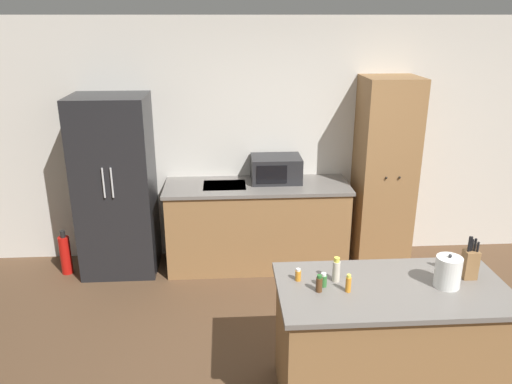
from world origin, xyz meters
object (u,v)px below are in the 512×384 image
Objects in this scene: pantry_cabinet at (384,173)px; spice_bottle_short_red at (336,270)px; refrigerator at (116,187)px; spice_bottle_pale_salt at (348,284)px; spice_bottle_amber_oil at (298,275)px; spice_bottle_tall_dark at (319,284)px; spice_bottle_green_herb at (323,280)px; fire_extinguisher at (66,254)px; knife_block at (470,263)px; kettle at (448,272)px; microwave at (276,169)px.

spice_bottle_short_red is (-0.95, -2.02, -0.03)m from pantry_cabinet.
refrigerator is 10.63× the size of spice_bottle_short_red.
spice_bottle_pale_salt is at bearing -48.03° from refrigerator.
spice_bottle_amber_oil is at bearing 174.92° from spice_bottle_short_red.
refrigerator is at bearing -179.21° from pantry_cabinet.
spice_bottle_tall_dark is 0.08m from spice_bottle_green_herb.
spice_bottle_pale_salt is (0.30, -0.17, 0.02)m from spice_bottle_amber_oil.
refrigerator reaches higher than spice_bottle_amber_oil.
spice_bottle_amber_oil is 0.18× the size of fire_extinguisher.
knife_block is at bearing -0.85° from spice_bottle_short_red.
refrigerator is 5.97× the size of knife_block.
spice_bottle_pale_salt is at bearing -177.64° from kettle.
spice_bottle_short_red is at bearing -37.93° from fire_extinguisher.
spice_bottle_short_red is at bearing -115.26° from pantry_cabinet.
spice_bottle_amber_oil is at bearing -40.70° from fire_extinguisher.
microwave is 2.40m from fire_extinguisher.
refrigerator is at bearing 8.23° from fire_extinguisher.
spice_bottle_amber_oil is 2.97m from fire_extinguisher.
kettle is (-0.23, -2.14, -0.01)m from pantry_cabinet.
spice_bottle_short_red is at bearing -46.80° from refrigerator.
microwave reaches higher than spice_bottle_amber_oil.
spice_bottle_short_red reaches higher than spice_bottle_amber_oil.
pantry_cabinet is (2.82, 0.04, 0.08)m from refrigerator.
spice_bottle_pale_salt is at bearing -171.51° from knife_block.
pantry_cabinet reaches higher than knife_block.
spice_bottle_short_red reaches higher than spice_bottle_green_herb.
kettle reaches higher than spice_bottle_short_red.
spice_bottle_amber_oil is at bearing -121.16° from pantry_cabinet.
spice_bottle_pale_salt reaches higher than spice_bottle_tall_dark.
kettle is at bearing -39.10° from refrigerator.
microwave reaches higher than fire_extinguisher.
refrigerator is 19.24× the size of spice_bottle_green_herb.
spice_bottle_amber_oil is at bearing 151.44° from spice_bottle_pale_salt.
knife_block is at bearing 2.94° from spice_bottle_green_herb.
refrigerator reaches higher than spice_bottle_short_red.
kettle is (0.97, -0.14, 0.06)m from spice_bottle_amber_oil.
spice_bottle_short_red reaches higher than spice_bottle_tall_dark.
spice_bottle_short_red is 1.98× the size of spice_bottle_amber_oil.
refrigerator is 2.53m from spice_bottle_amber_oil.
knife_block is 1.33× the size of kettle.
spice_bottle_tall_dark is 1.36× the size of spice_bottle_amber_oil.
microwave is 4.35× the size of spice_bottle_tall_dark.
microwave is 2.06m from spice_bottle_amber_oil.
pantry_cabinet is 6.46× the size of knife_block.
kettle is at bearing 2.36° from spice_bottle_pale_salt.
refrigerator reaches higher than spice_bottle_green_herb.
fire_extinguisher is (-3.39, -0.12, -0.79)m from pantry_cabinet.
knife_block is 1.07m from spice_bottle_tall_dark.
knife_block is at bearing -61.98° from microwave.
spice_bottle_pale_salt reaches higher than spice_bottle_green_herb.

